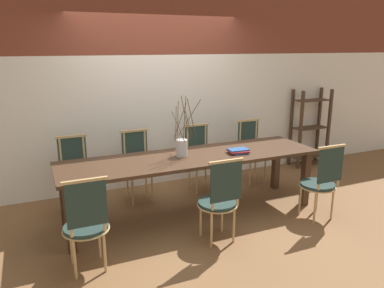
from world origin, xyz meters
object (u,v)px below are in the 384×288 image
Objects in this scene: chair_near_center at (321,180)px; dining_table at (192,163)px; shelving_rack at (310,128)px; vase_centerpiece at (182,146)px; chair_far_center at (200,157)px; book_stack at (238,151)px.

dining_table is at bearing 151.79° from chair_near_center.
shelving_rack reaches higher than dining_table.
shelving_rack is (2.84, 1.01, -0.23)m from vase_centerpiece.
chair_near_center is 1.74m from vase_centerpiece.
chair_far_center is at bearing 58.77° from dining_table.
shelving_rack reaches higher than chair_near_center.
chair_near_center is 1.29× the size of vase_centerpiece.
vase_centerpiece is 2.84× the size of book_stack.
dining_table is 3.32× the size of chair_near_center.
vase_centerpiece is at bearing 166.43° from book_stack.
dining_table is 2.38× the size of shelving_rack.
shelving_rack is (2.14, 1.17, -0.13)m from book_stack.
vase_centerpiece is at bearing -160.49° from shelving_rack.
vase_centerpiece is 3.02m from shelving_rack.
vase_centerpiece is 0.72m from book_stack.
vase_centerpiece is at bearing 50.87° from chair_far_center.
chair_far_center is at bearing 98.67° from book_stack.
vase_centerpiece reaches higher than shelving_rack.
chair_far_center is at bearing 122.16° from chair_near_center.
chair_near_center is (1.38, -0.74, -0.18)m from dining_table.
chair_far_center is 0.98m from vase_centerpiece.
chair_far_center is (0.45, 0.74, -0.18)m from dining_table.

